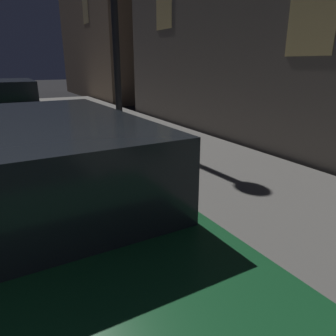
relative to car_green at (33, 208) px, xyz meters
name	(u,v)px	position (x,y,z in m)	size (l,w,h in m)	color
car_green	(33,208)	(0.00, 0.00, 0.00)	(2.11, 4.62, 1.43)	#19592D
car_black	(1,111)	(0.00, 6.15, -0.01)	(2.12, 4.39, 1.43)	black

